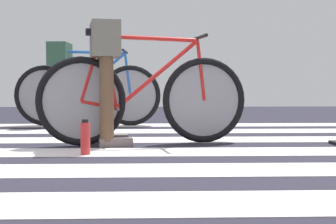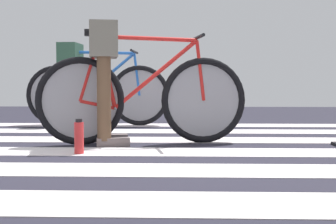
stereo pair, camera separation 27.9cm
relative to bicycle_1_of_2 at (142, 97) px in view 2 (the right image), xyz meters
The scene contains 7 objects.
ground 0.64m from the bicycle_1_of_2, 117.28° to the right, with size 18.00×14.00×0.02m.
crosswalk_markings 0.64m from the bicycle_1_of_2, 113.91° to the right, with size 5.48×5.03×0.00m.
bicycle_1_of_2 is the anchor object (origin of this frame).
cyclist_1_of_2 0.40m from the bicycle_1_of_2, 169.87° to the right, with size 0.37×0.44×0.99m.
bicycle_2_of_2 1.92m from the bicycle_1_of_2, 111.50° to the left, with size 1.74×0.52×0.93m.
cyclist_2_of_2 2.08m from the bicycle_1_of_2, 119.43° to the left, with size 0.32×0.42×0.98m.
water_bottle 0.76m from the bicycle_1_of_2, 123.92° to the right, with size 0.07×0.07×0.25m.
Camera 2 is at (0.58, -3.53, 0.52)m, focal length 51.89 mm.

